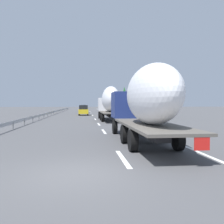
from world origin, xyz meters
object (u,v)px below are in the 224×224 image
at_px(truck_lead, 110,102).
at_px(car_black_suv, 84,109).
at_px(car_white_van, 84,107).
at_px(road_sign, 112,104).
at_px(truck_trailing, 145,101).
at_px(car_yellow_coupe, 83,110).

relative_size(truck_lead, car_black_suv, 2.60).
bearing_deg(car_white_van, truck_lead, -176.35).
bearing_deg(car_white_van, road_sign, -168.61).
xyz_separation_m(truck_trailing, car_white_van, (76.10, 3.65, -1.48)).
distance_m(car_black_suv, road_sign, 7.54).
bearing_deg(car_black_suv, car_white_van, 0.18).
bearing_deg(road_sign, truck_lead, 172.54).
xyz_separation_m(car_white_van, car_yellow_coupe, (-41.99, -0.11, 0.06)).
bearing_deg(road_sign, truck_trailing, 175.84).
xyz_separation_m(truck_trailing, road_sign, (42.57, -3.10, -0.17)).
bearing_deg(truck_trailing, road_sign, -4.16).
relative_size(truck_trailing, car_white_van, 2.91).
height_order(truck_lead, road_sign, truck_lead).
bearing_deg(truck_trailing, truck_lead, 0.00).
distance_m(truck_trailing, car_black_suv, 46.03).
distance_m(car_white_van, car_black_suv, 30.23).
relative_size(car_yellow_coupe, car_black_suv, 0.88).
height_order(truck_trailing, road_sign, truck_trailing).
distance_m(car_yellow_coupe, car_black_suv, 11.76).
height_order(car_white_van, car_black_suv, car_black_suv).
bearing_deg(car_white_van, car_black_suv, -179.82).
bearing_deg(car_yellow_coupe, road_sign, -38.11).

